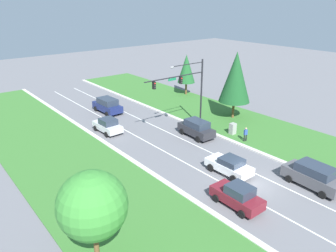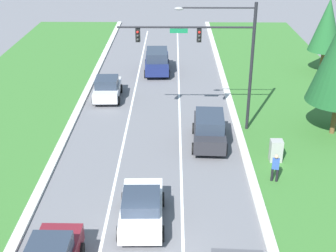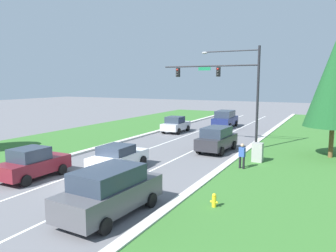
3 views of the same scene
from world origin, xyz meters
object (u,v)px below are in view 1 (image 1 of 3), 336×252
at_px(pedestrian, 246,134).
at_px(burgundy_sedan, 237,196).
at_px(traffic_signal_mast, 187,86).
at_px(fire_hydrant, 306,159).
at_px(charcoal_suv, 196,128).
at_px(graphite_suv, 314,176).
at_px(silver_sedan, 108,125).
at_px(conifer_near_right_tree, 236,77).
at_px(white_sedan, 229,165).
at_px(utility_cabinet, 233,129).
at_px(oak_near_left_tree, 92,206).
at_px(conifer_far_right_tree, 186,69).
at_px(navy_suv, 107,105).

bearing_deg(pedestrian, burgundy_sedan, 50.06).
relative_size(traffic_signal_mast, fire_hydrant, 12.10).
xyz_separation_m(charcoal_suv, graphite_suv, (0.16, -14.12, 0.01)).
xyz_separation_m(silver_sedan, pedestrian, (10.56, -12.13, 0.07)).
bearing_deg(conifer_near_right_tree, fire_hydrant, -108.58).
relative_size(pedestrian, conifer_near_right_tree, 0.19).
distance_m(white_sedan, utility_cabinet, 9.50).
distance_m(burgundy_sedan, utility_cabinet, 14.44).
distance_m(graphite_suv, oak_near_left_tree, 18.93).
height_order(charcoal_suv, burgundy_sedan, charcoal_suv).
bearing_deg(burgundy_sedan, conifer_far_right_tree, 55.76).
height_order(white_sedan, fire_hydrant, white_sedan).
distance_m(utility_cabinet, pedestrian, 2.33).
xyz_separation_m(burgundy_sedan, white_sedan, (3.33, 3.71, -0.05)).
bearing_deg(traffic_signal_mast, burgundy_sedan, -117.60).
height_order(traffic_signal_mast, fire_hydrant, traffic_signal_mast).
bearing_deg(navy_suv, oak_near_left_tree, -122.23).
bearing_deg(pedestrian, conifer_near_right_tree, -115.12).
distance_m(conifer_near_right_tree, conifer_far_right_tree, 12.87).
bearing_deg(white_sedan, pedestrian, 26.91).
xyz_separation_m(fire_hydrant, conifer_near_right_tree, (4.37, 13.01, 5.23)).
bearing_deg(conifer_near_right_tree, navy_suv, 133.33).
distance_m(fire_hydrant, oak_near_left_tree, 22.30).
relative_size(burgundy_sedan, pedestrian, 2.48).
distance_m(traffic_signal_mast, burgundy_sedan, 16.49).
xyz_separation_m(fire_hydrant, oak_near_left_tree, (-21.95, 1.07, 3.76)).
relative_size(traffic_signal_mast, pedestrian, 5.01).
height_order(pedestrian, oak_near_left_tree, oak_near_left_tree).
relative_size(white_sedan, pedestrian, 2.59).
relative_size(silver_sedan, utility_cabinet, 3.03).
distance_m(white_sedan, conifer_far_right_tree, 26.86).
relative_size(traffic_signal_mast, utility_cabinet, 6.09).
xyz_separation_m(pedestrian, fire_hydrant, (0.59, -6.97, -0.59)).
height_order(traffic_signal_mast, white_sedan, traffic_signal_mast).
distance_m(charcoal_suv, burgundy_sedan, 13.84).
height_order(charcoal_suv, fire_hydrant, charcoal_suv).
distance_m(traffic_signal_mast, oak_near_left_tree, 22.35).
xyz_separation_m(silver_sedan, conifer_far_right_tree, (18.31, 6.41, 3.48)).
relative_size(charcoal_suv, conifer_near_right_tree, 0.53).
bearing_deg(conifer_far_right_tree, burgundy_sedan, -124.76).
distance_m(traffic_signal_mast, utility_cabinet, 7.39).
bearing_deg(burgundy_sedan, fire_hydrant, 2.74).
bearing_deg(conifer_far_right_tree, graphite_suv, -111.02).
height_order(silver_sedan, utility_cabinet, silver_sedan).
height_order(charcoal_suv, navy_suv, navy_suv).
height_order(utility_cabinet, pedestrian, pedestrian).
distance_m(burgundy_sedan, oak_near_left_tree, 11.68).
xyz_separation_m(silver_sedan, fire_hydrant, (11.14, -19.10, -0.53)).
bearing_deg(silver_sedan, traffic_signal_mast, -37.37).
bearing_deg(fire_hydrant, utility_cabinet, 90.54).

